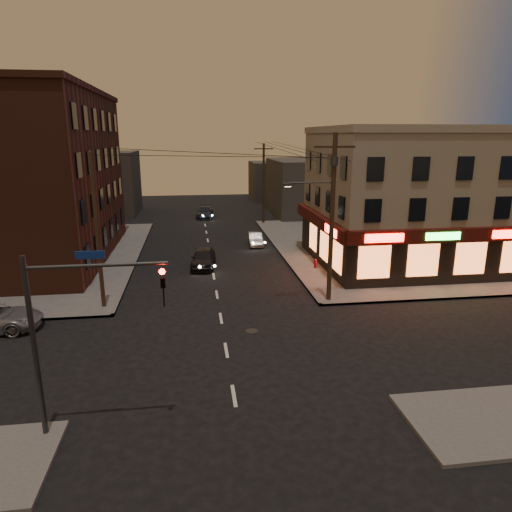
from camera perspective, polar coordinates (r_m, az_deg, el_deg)
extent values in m
plane|color=black|center=(22.37, -3.74, -11.68)|extent=(120.00, 120.00, 0.00)
cube|color=#514F4C|center=(44.64, 17.97, 1.26)|extent=(24.00, 28.00, 0.15)
cube|color=gray|center=(38.02, 19.40, 6.69)|extent=(15.00, 12.00, 10.00)
cube|color=gray|center=(37.72, 20.10, 14.60)|extent=(15.20, 12.20, 0.50)
cube|color=black|center=(33.54, 23.49, -0.45)|extent=(15.12, 0.25, 3.40)
cube|color=black|center=(35.85, 8.29, 1.56)|extent=(0.25, 12.12, 3.40)
cube|color=#3E0E09|center=(32.91, 24.08, 2.44)|extent=(15.60, 0.50, 0.90)
cube|color=#3E0E09|center=(35.41, 7.93, 4.38)|extent=(0.50, 12.60, 0.90)
cube|color=#FF140C|center=(30.21, 15.76, 2.17)|extent=(2.60, 0.06, 0.55)
cube|color=#FF140C|center=(34.67, 29.23, 2.41)|extent=(2.60, 0.06, 0.55)
cube|color=#26FF3F|center=(32.01, 22.35, 2.30)|extent=(2.40, 0.06, 0.50)
cube|color=#FF140C|center=(31.75, 9.31, 3.13)|extent=(0.06, 2.60, 0.55)
cube|color=orange|center=(33.09, 22.75, -0.39)|extent=(12.40, 0.08, 2.20)
cube|color=orange|center=(34.85, 8.51, 1.34)|extent=(0.08, 8.40, 2.20)
cube|color=#4A2218|center=(41.28, -26.83, 8.63)|extent=(12.00, 20.00, 13.00)
cube|color=#3F3D3A|center=(60.33, 6.90, 8.54)|extent=(10.00, 12.00, 7.00)
cube|color=#3F3D3A|center=(63.35, -18.74, 8.62)|extent=(9.00, 10.00, 8.00)
cube|color=#3F3D3A|center=(73.55, 2.57, 9.35)|extent=(8.00, 8.00, 6.00)
cylinder|color=#382619|center=(27.47, 9.46, 4.51)|extent=(0.28, 0.28, 10.00)
cube|color=#382619|center=(27.05, 9.84, 13.29)|extent=(2.40, 0.12, 0.12)
cylinder|color=#333538|center=(27.08, 9.77, 11.60)|extent=(0.44, 0.44, 0.50)
cylinder|color=#333538|center=(26.81, 6.97, 9.10)|extent=(2.60, 0.10, 0.10)
cube|color=#333538|center=(26.50, 4.00, 8.89)|extent=(0.60, 0.25, 0.18)
cube|color=#FFD88C|center=(26.51, 4.00, 8.67)|extent=(0.35, 0.15, 0.04)
cylinder|color=#382619|center=(52.89, 0.96, 9.03)|extent=(0.26, 0.26, 9.00)
cylinder|color=#382619|center=(27.56, -19.23, 2.85)|extent=(0.24, 0.24, 9.00)
cylinder|color=#333538|center=(16.74, -25.91, -10.61)|extent=(0.18, 0.18, 6.40)
cylinder|color=#333538|center=(15.23, -19.21, -1.12)|extent=(4.40, 0.12, 0.12)
imported|color=black|center=(15.10, -11.59, -2.70)|extent=(0.16, 0.20, 1.00)
sphere|color=#FF0C05|center=(14.91, -11.67, -1.92)|extent=(0.20, 0.20, 0.20)
cube|color=navy|center=(15.19, -20.06, 0.13)|extent=(0.90, 0.05, 0.25)
imported|color=black|center=(35.79, -6.60, -0.23)|extent=(2.22, 4.53, 1.49)
imported|color=slate|center=(42.79, -0.09, 2.15)|extent=(1.45, 3.66, 1.18)
imported|color=#1B2337|center=(57.78, -6.41, 5.46)|extent=(2.43, 4.92, 1.38)
cylinder|color=maroon|center=(35.18, 7.43, -1.04)|extent=(0.22, 0.22, 0.57)
sphere|color=maroon|center=(35.10, 7.45, -0.54)|extent=(0.23, 0.23, 0.23)
cylinder|color=maroon|center=(35.15, 7.43, -0.86)|extent=(0.31, 0.12, 0.11)
cylinder|color=maroon|center=(35.15, 7.43, -0.86)|extent=(0.12, 0.31, 0.11)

